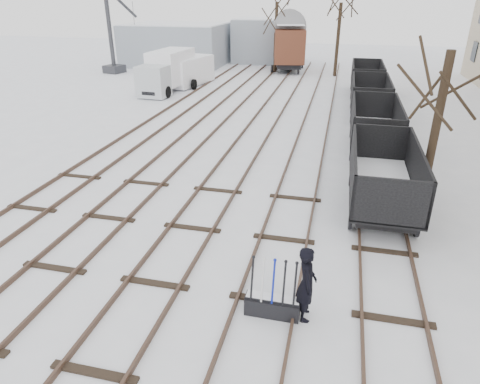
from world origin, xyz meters
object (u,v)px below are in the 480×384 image
object	(u,v)px
ground_frame	(273,305)
crane	(113,50)
lorry	(167,71)
freight_wagon_a	(382,186)
panel_van	(188,71)
worker	(307,284)
box_van_wagon	(289,44)

from	to	relation	value
ground_frame	crane	world-z (taller)	crane
lorry	freight_wagon_a	bearing A→B (deg)	-45.04
crane	panel_van	bearing A→B (deg)	-10.27
panel_van	crane	size ratio (longest dim) A/B	0.68
lorry	panel_van	bearing A→B (deg)	78.99
ground_frame	lorry	world-z (taller)	lorry
ground_frame	worker	bearing A→B (deg)	8.09
freight_wagon_a	panel_van	distance (m)	24.08
freight_wagon_a	crane	distance (m)	33.06
box_van_wagon	worker	bearing A→B (deg)	-92.12
lorry	box_van_wagon	bearing A→B (deg)	59.79
lorry	crane	xyz separation A→B (m)	(-8.19, 6.88, 0.56)
freight_wagon_a	lorry	distance (m)	22.43
crane	lorry	bearing A→B (deg)	-24.97
worker	crane	distance (m)	36.61
box_van_wagon	crane	size ratio (longest dim) A/B	0.77
panel_van	crane	xyz separation A→B (m)	(-8.89, 4.21, 0.94)
ground_frame	freight_wagon_a	xyz separation A→B (m)	(2.80, 6.39, 0.58)
lorry	crane	distance (m)	10.71
lorry	panel_van	xyz separation A→B (m)	(0.70, 2.67, -0.38)
worker	freight_wagon_a	distance (m)	6.62
freight_wagon_a	lorry	size ratio (longest dim) A/B	0.83
lorry	crane	size ratio (longest dim) A/B	0.84
panel_van	lorry	bearing A→B (deg)	-92.94
box_van_wagon	panel_van	size ratio (longest dim) A/B	1.14
ground_frame	freight_wagon_a	bearing A→B (deg)	66.87
box_van_wagon	crane	bearing A→B (deg)	-174.02
freight_wagon_a	crane	world-z (taller)	crane
lorry	panel_van	world-z (taller)	lorry
lorry	worker	bearing A→B (deg)	-57.49
panel_van	crane	world-z (taller)	crane
box_van_wagon	panel_van	xyz separation A→B (m)	(-7.04, -8.88, -1.37)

